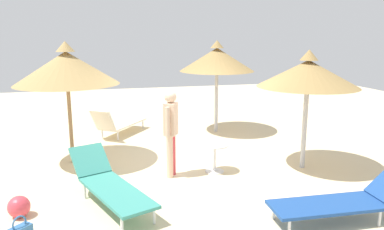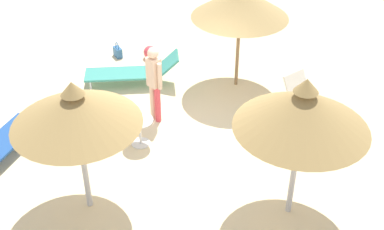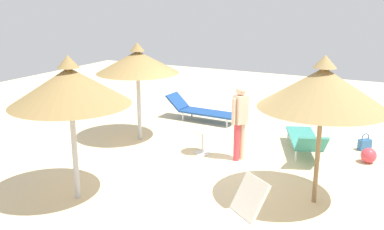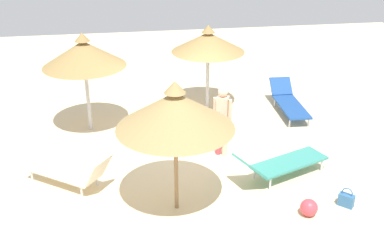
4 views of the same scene
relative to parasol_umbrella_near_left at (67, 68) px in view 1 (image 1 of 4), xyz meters
The scene contains 10 objects.
ground 3.32m from the parasol_umbrella_near_left, 164.83° to the left, with size 24.00×24.00×0.10m, color beige.
parasol_umbrella_near_left is the anchor object (origin of this frame).
parasol_umbrella_edge 5.03m from the parasol_umbrella_near_left, 162.15° to the left, with size 2.06×2.06×2.50m.
parasol_umbrella_far_right 4.31m from the parasol_umbrella_near_left, 155.21° to the right, with size 2.11×2.11×2.63m.
lounge_chair_front 2.92m from the parasol_umbrella_near_left, 118.45° to the right, with size 1.64×1.93×0.88m.
lounge_chair_back 3.01m from the parasol_umbrella_near_left, 107.07° to the left, with size 1.41×2.32×0.78m.
lounge_chair_near_right 5.90m from the parasol_umbrella_near_left, 137.44° to the left, with size 2.20×0.73×0.72m.
person_standing_far_left 2.63m from the parasol_umbrella_near_left, 145.74° to the left, with size 0.32×0.40×1.73m.
side_table_round 3.60m from the parasol_umbrella_near_left, 155.17° to the left, with size 0.55×0.55×0.59m.
beach_ball 3.21m from the parasol_umbrella_near_left, 74.97° to the left, with size 0.34×0.34×0.34m, color #D83F4C.
Camera 1 is at (1.81, 7.72, 2.80)m, focal length 35.21 mm.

